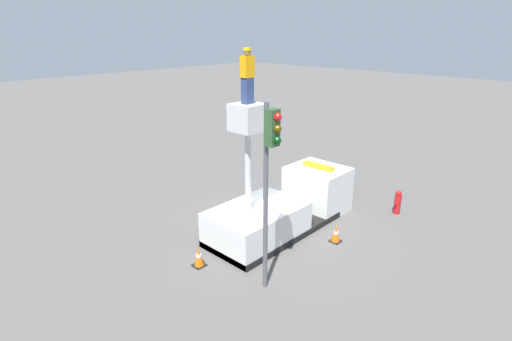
# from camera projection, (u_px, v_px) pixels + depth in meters

# --- Properties ---
(ground_plane) EXTENTS (120.00, 120.00, 0.00)m
(ground_plane) POSITION_uv_depth(u_px,v_px,m) (275.00, 231.00, 15.69)
(ground_plane) COLOR #565451
(bucket_truck) EXTENTS (6.64, 2.43, 5.20)m
(bucket_truck) POSITION_uv_depth(u_px,v_px,m) (284.00, 207.00, 15.76)
(bucket_truck) COLOR black
(bucket_truck) RESTS_ON ground
(worker) EXTENTS (0.40, 0.26, 1.75)m
(worker) POSITION_uv_depth(u_px,v_px,m) (247.00, 76.00, 12.64)
(worker) COLOR navy
(worker) RESTS_ON bucket_truck
(traffic_light_pole) EXTENTS (0.34, 0.57, 5.69)m
(traffic_light_pole) POSITION_uv_depth(u_px,v_px,m) (270.00, 164.00, 10.89)
(traffic_light_pole) COLOR #515156
(traffic_light_pole) RESTS_ON ground
(fire_hydrant) EXTENTS (0.52, 0.28, 1.06)m
(fire_hydrant) POSITION_uv_depth(u_px,v_px,m) (398.00, 202.00, 17.00)
(fire_hydrant) COLOR red
(fire_hydrant) RESTS_ON ground
(traffic_cone_rear) EXTENTS (0.40, 0.40, 0.71)m
(traffic_cone_rear) POSITION_uv_depth(u_px,v_px,m) (199.00, 257.00, 13.27)
(traffic_cone_rear) COLOR black
(traffic_cone_rear) RESTS_ON ground
(traffic_cone_curbside) EXTENTS (0.39, 0.39, 0.69)m
(traffic_cone_curbside) POSITION_uv_depth(u_px,v_px,m) (336.00, 234.00, 14.79)
(traffic_cone_curbside) COLOR black
(traffic_cone_curbside) RESTS_ON ground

